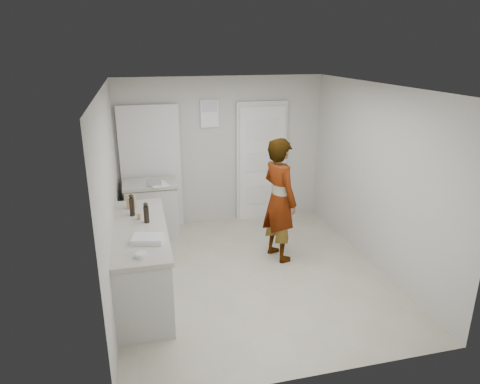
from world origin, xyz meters
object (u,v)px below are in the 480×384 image
object	(u,v)px
baking_dish	(148,239)
person	(279,200)
cake_mix_box	(131,202)
oil_cruet_a	(146,213)
spice_jar	(139,216)
egg_bowl	(141,255)
oil_cruet_b	(132,205)

from	to	relation	value
baking_dish	person	bearing A→B (deg)	28.55
baking_dish	cake_mix_box	bearing A→B (deg)	98.98
oil_cruet_a	cake_mix_box	bearing A→B (deg)	108.77
spice_jar	baking_dish	distance (m)	0.68
baking_dish	egg_bowl	xyz separation A→B (m)	(-0.08, -0.36, -0.00)
cake_mix_box	spice_jar	size ratio (longest dim) A/B	2.52
baking_dish	oil_cruet_b	bearing A→B (deg)	100.91
cake_mix_box	egg_bowl	distance (m)	1.44
spice_jar	oil_cruet_b	world-z (taller)	oil_cruet_b
spice_jar	oil_cruet_a	world-z (taller)	oil_cruet_a
cake_mix_box	spice_jar	world-z (taller)	cake_mix_box
oil_cruet_a	oil_cruet_b	bearing A→B (deg)	121.76
spice_jar	person	bearing A→B (deg)	9.99
oil_cruet_b	egg_bowl	xyz separation A→B (m)	(0.08, -1.17, -0.12)
person	spice_jar	bearing A→B (deg)	82.34
person	oil_cruet_b	size ratio (longest dim) A/B	6.20
person	oil_cruet_b	xyz separation A→B (m)	(-2.02, -0.20, 0.17)
spice_jar	oil_cruet_b	xyz separation A→B (m)	(-0.08, 0.15, 0.10)
baking_dish	egg_bowl	distance (m)	0.37
oil_cruet_b	egg_bowl	bearing A→B (deg)	-86.28
person	oil_cruet_a	bearing A→B (deg)	86.46
cake_mix_box	oil_cruet_a	distance (m)	0.56
person	baking_dish	xyz separation A→B (m)	(-1.86, -1.01, 0.06)
cake_mix_box	oil_cruet_a	bearing A→B (deg)	-55.11
cake_mix_box	egg_bowl	world-z (taller)	cake_mix_box
egg_bowl	oil_cruet_b	bearing A→B (deg)	93.72
cake_mix_box	egg_bowl	bearing A→B (deg)	-70.34
person	oil_cruet_a	distance (m)	1.92
oil_cruet_a	baking_dish	xyz separation A→B (m)	(-0.01, -0.55, -0.10)
person	oil_cruet_a	world-z (taller)	person
person	baking_dish	distance (m)	2.12
egg_bowl	oil_cruet_a	bearing A→B (deg)	84.25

